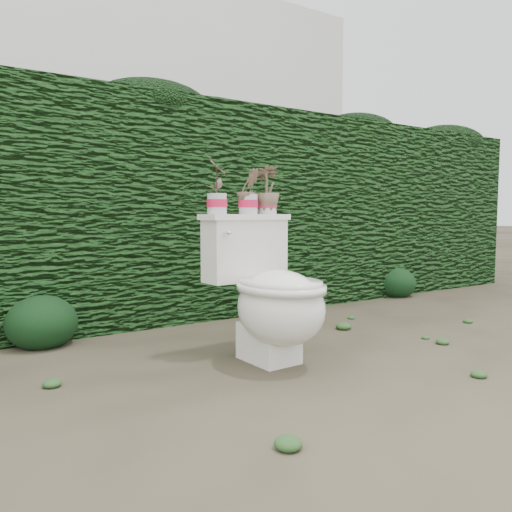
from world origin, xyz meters
TOP-DOWN VIEW (x-y plane):
  - ground at (0.00, 0.00)m, footprint 60.00×60.00m
  - hedge at (0.00, 1.60)m, footprint 8.00×1.00m
  - house_wall at (0.60, 6.00)m, footprint 8.00×3.50m
  - toilet at (0.16, 0.05)m, footprint 0.51×0.69m
  - potted_plant_left at (-0.03, 0.29)m, footprint 0.18×0.19m
  - potted_plant_center at (0.17, 0.29)m, footprint 0.15×0.12m
  - potted_plant_right at (0.31, 0.30)m, footprint 0.16×0.16m
  - liriope_clump_1 at (-0.78, 1.07)m, footprint 0.41×0.41m
  - liriope_clump_2 at (0.87, 0.99)m, footprint 0.34×0.34m
  - liriope_clump_3 at (2.38, 1.13)m, footprint 0.38×0.38m

SIDE VIEW (x-z plane):
  - ground at x=0.00m, z-range 0.00..0.00m
  - liriope_clump_2 at x=0.87m, z-range 0.00..0.27m
  - liriope_clump_3 at x=2.38m, z-range 0.00..0.30m
  - liriope_clump_1 at x=-0.78m, z-range 0.00..0.33m
  - toilet at x=0.16m, z-range -0.03..0.74m
  - hedge at x=0.00m, z-range 0.00..1.60m
  - potted_plant_center at x=0.17m, z-range 0.78..1.02m
  - potted_plant_right at x=0.31m, z-range 0.78..1.03m
  - potted_plant_left at x=-0.03m, z-range 0.78..1.07m
  - house_wall at x=0.60m, z-range 0.00..4.00m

